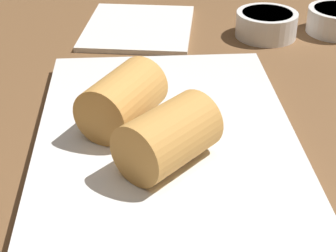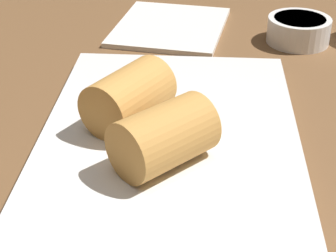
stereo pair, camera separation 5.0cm
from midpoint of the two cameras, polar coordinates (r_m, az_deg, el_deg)
table_surface at (r=43.74cm, az=-5.38°, el=-6.68°), size 180.00×140.00×2.00cm
serving_plate at (r=44.53cm, az=-3.22°, el=-3.01°), size 34.79×21.07×1.50cm
roll_front_left at (r=41.46cm, az=-3.07°, el=-0.73°), size 8.49×8.48×4.73cm
roll_front_right at (r=46.51cm, az=-7.46°, el=2.83°), size 8.67×7.77×4.73cm
dipping_bowl_near at (r=68.32cm, az=7.90°, el=10.23°), size 7.27×7.27×2.98cm
napkin at (r=70.39cm, az=-5.00°, el=9.89°), size 16.90×15.01×0.60cm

